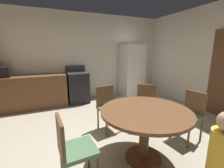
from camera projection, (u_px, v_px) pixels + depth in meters
name	position (u px, v px, depth m)	size (l,w,h in m)	color
ground_plane	(123.00, 146.00, 2.54)	(14.00, 14.00, 0.00)	#A89E89
wall_back	(82.00, 57.00, 4.88)	(5.84, 0.12, 2.70)	silver
kitchen_counter	(27.00, 93.00, 4.10)	(2.03, 0.60, 0.90)	brown
oven_range	(78.00, 87.00, 4.62)	(0.60, 0.60, 1.10)	black
refrigerator	(131.00, 71.00, 5.19)	(0.68, 0.68, 1.76)	white
microwave	(0.00, 72.00, 3.77)	(0.44, 0.32, 0.26)	black
dining_table	(145.00, 120.00, 2.13)	(1.25, 1.25, 0.76)	brown
chair_northeast	(146.00, 103.00, 3.13)	(0.56, 0.56, 0.87)	brown
chair_north	(108.00, 105.00, 3.00)	(0.46, 0.46, 0.87)	brown
chair_west	(72.00, 147.00, 1.70)	(0.43, 0.43, 0.87)	brown
chair_east	(190.00, 113.00, 2.64)	(0.44, 0.44, 0.87)	brown
person_child	(220.00, 168.00, 1.30)	(0.24, 0.24, 1.09)	#8C337A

